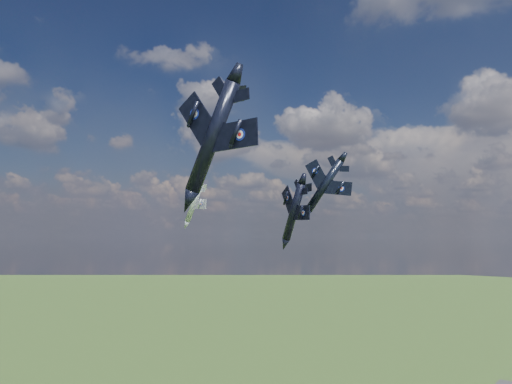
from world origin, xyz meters
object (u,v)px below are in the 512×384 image
Objects in this scene: jet_lead_navy at (294,212)px; jet_right_navy at (213,137)px; jet_left_silver at (194,203)px; jet_high_navy at (324,186)px.

jet_lead_navy is 1.04× the size of jet_right_navy.
jet_left_silver is (-32.52, 8.93, 3.22)m from jet_lead_navy.
jet_high_navy is (4.92, 1.61, 4.14)m from jet_lead_navy.
jet_lead_navy is 42.08m from jet_right_navy.
jet_right_navy is (17.48, -38.03, 4.26)m from jet_lead_navy.
jet_lead_navy is 1.07× the size of jet_high_navy.
jet_lead_navy is 1.12× the size of jet_left_silver.
jet_right_navy reaches higher than jet_lead_navy.
jet_left_silver reaches higher than jet_lead_navy.
jet_high_navy reaches higher than jet_left_silver.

